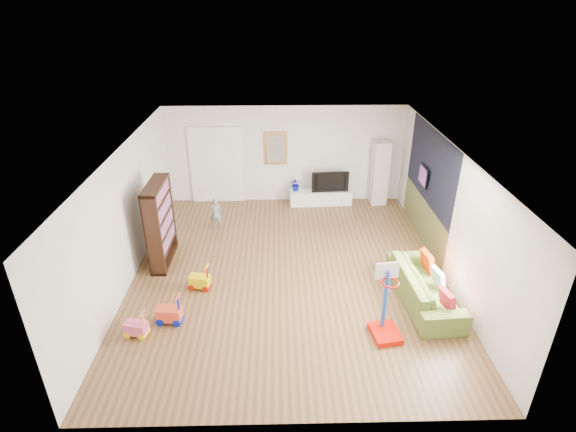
{
  "coord_description": "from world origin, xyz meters",
  "views": [
    {
      "loc": [
        -0.2,
        -8.02,
        5.39
      ],
      "look_at": [
        0.0,
        0.4,
        1.15
      ],
      "focal_mm": 28.0,
      "sensor_mm": 36.0,
      "label": 1
    }
  ],
  "objects_px": {
    "media_console": "(320,197)",
    "basketball_hoop": "(389,304)",
    "bookshelf": "(160,224)",
    "sofa": "(425,287)"
  },
  "relations": [
    {
      "from": "sofa",
      "to": "media_console",
      "type": "bearing_deg",
      "value": 15.8
    },
    {
      "from": "media_console",
      "to": "bookshelf",
      "type": "height_order",
      "value": "bookshelf"
    },
    {
      "from": "media_console",
      "to": "basketball_hoop",
      "type": "xyz_separation_m",
      "value": [
        0.65,
        -5.45,
        0.49
      ]
    },
    {
      "from": "sofa",
      "to": "basketball_hoop",
      "type": "distance_m",
      "value": 1.41
    },
    {
      "from": "bookshelf",
      "to": "basketball_hoop",
      "type": "relative_size",
      "value": 1.34
    },
    {
      "from": "bookshelf",
      "to": "basketball_hoop",
      "type": "height_order",
      "value": "bookshelf"
    },
    {
      "from": "bookshelf",
      "to": "media_console",
      "type": "bearing_deg",
      "value": 38.11
    },
    {
      "from": "sofa",
      "to": "basketball_hoop",
      "type": "xyz_separation_m",
      "value": [
        -0.95,
        -0.98,
        0.37
      ]
    },
    {
      "from": "bookshelf",
      "to": "basketball_hoop",
      "type": "xyz_separation_m",
      "value": [
        4.38,
        -2.55,
        -0.23
      ]
    },
    {
      "from": "bookshelf",
      "to": "basketball_hoop",
      "type": "distance_m",
      "value": 5.07
    }
  ]
}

